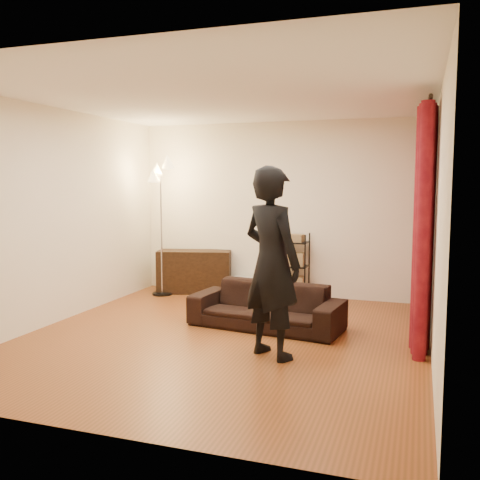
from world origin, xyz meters
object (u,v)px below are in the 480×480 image
(sofa, at_px, (266,306))
(floor_lamp, at_px, (161,229))
(media_cabinet, at_px, (194,271))
(wire_shelf, at_px, (292,266))
(person, at_px, (272,263))
(storage_boxes, at_px, (241,286))

(sofa, bearing_deg, floor_lamp, 155.18)
(media_cabinet, xyz_separation_m, wire_shelf, (1.60, 0.05, 0.16))
(sofa, height_order, wire_shelf, wire_shelf)
(wire_shelf, height_order, floor_lamp, floor_lamp)
(person, xyz_separation_m, floor_lamp, (-2.43, 2.35, 0.08))
(person, height_order, floor_lamp, floor_lamp)
(media_cabinet, bearing_deg, person, -67.40)
(storage_boxes, height_order, wire_shelf, wire_shelf)
(storage_boxes, bearing_deg, wire_shelf, -2.38)
(wire_shelf, bearing_deg, floor_lamp, -158.04)
(person, xyz_separation_m, wire_shelf, (-0.42, 2.73, -0.47))
(media_cabinet, height_order, storage_boxes, media_cabinet)
(media_cabinet, relative_size, wire_shelf, 1.16)
(wire_shelf, bearing_deg, storage_boxes, -171.16)
(person, relative_size, floor_lamp, 0.93)
(floor_lamp, bearing_deg, storage_boxes, 19.58)
(sofa, bearing_deg, media_cabinet, 142.89)
(sofa, bearing_deg, person, -63.69)
(person, bearing_deg, floor_lamp, -14.39)
(person, height_order, wire_shelf, person)
(storage_boxes, distance_m, floor_lamp, 1.54)
(sofa, distance_m, media_cabinet, 2.36)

